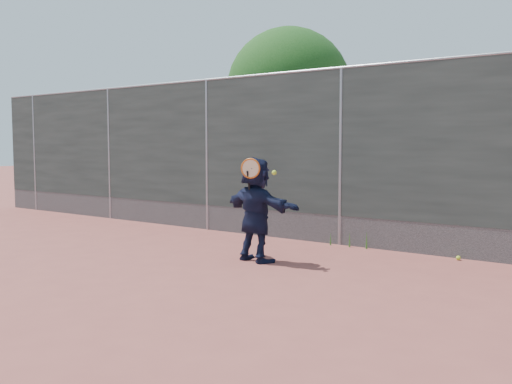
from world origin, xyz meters
The scene contains 7 objects.
ground centered at (0.00, 0.00, 0.00)m, with size 80.00×80.00×0.00m, color #9E4C42.
player centered at (-0.33, 1.52, 0.77)m, with size 1.42×0.45×1.53m, color #121833.
ball_ground centered at (2.06, 3.35, 0.03)m, with size 0.07×0.07×0.07m, color #B3D62F.
fence centered at (0.00, 3.50, 1.58)m, with size 20.00×0.06×3.03m.
swing_action centered at (-0.25, 1.33, 1.35)m, with size 0.56×0.14×0.51m.
tree_left centered at (-2.85, 6.55, 2.94)m, with size 3.15×3.00×4.53m.
weed_clump centered at (0.29, 3.38, 0.13)m, with size 0.68×0.07×0.30m.
Camera 1 is at (4.57, -5.16, 1.70)m, focal length 40.00 mm.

